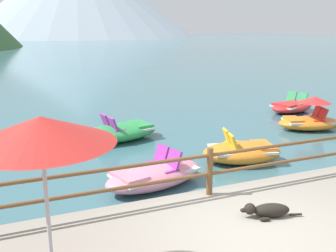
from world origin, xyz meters
name	(u,v)px	position (x,y,z in m)	size (l,w,h in m)	color
ground_plane	(38,59)	(0.00, 40.00, 0.00)	(200.00, 200.00, 0.00)	#3D6B75
dock_railing	(210,166)	(0.00, 1.55, 0.99)	(23.92, 0.12, 0.95)	brown
beach_umbrella	(41,133)	(-3.16, -0.24, 2.45)	(1.70, 1.70, 2.24)	#B2B2B7
dog_resting	(267,210)	(0.48, 0.34, 0.52)	(1.04, 0.48, 0.26)	black
pedal_boat_1	(120,132)	(-0.21, 7.15, 0.28)	(2.81, 1.87, 0.86)	green
pedal_boat_2	(310,119)	(6.35, 5.82, 0.39)	(2.47, 1.80, 1.19)	orange
pedal_boat_3	(242,152)	(2.26, 3.84, 0.29)	(2.39, 1.77, 0.87)	orange
pedal_boat_5	(154,175)	(-0.52, 3.22, 0.27)	(2.72, 1.79, 0.85)	pink
pedal_boat_7	(292,106)	(7.68, 8.39, 0.25)	(2.55, 1.92, 0.82)	red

